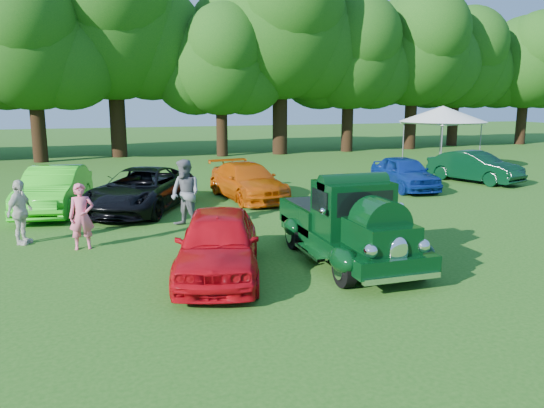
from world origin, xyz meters
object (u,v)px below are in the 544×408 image
object	(u,v)px
spectator_white	(20,212)
spectator_grey	(185,194)
back_car_orange	(248,181)
back_car_lime	(54,190)
back_car_black	(141,190)
back_car_blue	(404,173)
spectator_pink	(82,216)
back_car_green	(475,167)
red_convertible	(218,243)
canopy_tent	(443,114)
hero_pickup	(348,226)

from	to	relation	value
spectator_white	spectator_grey	bearing A→B (deg)	-57.58
back_car_orange	spectator_white	size ratio (longest dim) A/B	2.72
spectator_grey	back_car_lime	bearing A→B (deg)	-163.95
back_car_black	back_car_blue	distance (m)	10.59
back_car_black	spectator_pink	distance (m)	4.54
back_car_blue	back_car_green	distance (m)	4.05
back_car_black	spectator_grey	xyz separation A→B (m)	(1.05, -2.76, 0.28)
back_car_lime	back_car_black	xyz separation A→B (m)	(2.70, -0.54, -0.04)
spectator_grey	spectator_white	distance (m)	4.30
back_car_black	spectator_pink	size ratio (longest dim) A/B	3.08
red_convertible	canopy_tent	world-z (taller)	canopy_tent
spectator_grey	spectator_white	bearing A→B (deg)	-115.75
back_car_black	spectator_white	world-z (taller)	spectator_white
hero_pickup	back_car_green	bearing A→B (deg)	40.14
back_car_orange	spectator_grey	bearing A→B (deg)	-134.78
spectator_pink	spectator_white	distance (m)	1.77
back_car_blue	spectator_white	world-z (taller)	spectator_white
canopy_tent	back_car_green	bearing A→B (deg)	-104.33
spectator_grey	back_car_black	bearing A→B (deg)	168.20
back_car_lime	spectator_pink	size ratio (longest dim) A/B	2.76
spectator_grey	spectator_white	xyz separation A→B (m)	(-4.27, -0.51, -0.15)
canopy_tent	hero_pickup	bearing A→B (deg)	-131.85
spectator_pink	spectator_grey	xyz separation A→B (m)	(2.77, 1.45, 0.16)
back_car_orange	spectator_grey	world-z (taller)	spectator_grey
hero_pickup	red_convertible	world-z (taller)	hero_pickup
hero_pickup	spectator_pink	world-z (taller)	hero_pickup
red_convertible	back_car_black	distance (m)	7.28
spectator_grey	canopy_tent	xyz separation A→B (m)	(14.50, 8.51, 1.86)
hero_pickup	back_car_green	xyz separation A→B (m)	(10.44, 8.81, -0.13)
red_convertible	spectator_white	size ratio (longest dim) A/B	2.49
back_car_blue	spectator_pink	world-z (taller)	spectator_pink
canopy_tent	spectator_grey	bearing A→B (deg)	-149.60
back_car_green	spectator_grey	bearing A→B (deg)	179.04
canopy_tent	spectator_white	bearing A→B (deg)	-154.34
back_car_orange	back_car_blue	size ratio (longest dim) A/B	1.14
red_convertible	spectator_pink	distance (m)	4.08
back_car_orange	back_car_green	bearing A→B (deg)	-2.95
back_car_orange	hero_pickup	bearing A→B (deg)	-95.92
back_car_lime	back_car_blue	bearing A→B (deg)	11.74
back_car_black	spectator_grey	distance (m)	2.96
hero_pickup	spectator_pink	size ratio (longest dim) A/B	2.92
canopy_tent	back_car_orange	bearing A→B (deg)	-157.63
hero_pickup	spectator_white	world-z (taller)	hero_pickup
spectator_pink	spectator_grey	size ratio (longest dim) A/B	0.83
back_car_lime	back_car_blue	size ratio (longest dim) A/B	1.15
back_car_black	back_car_lime	bearing A→B (deg)	-164.37
hero_pickup	spectator_grey	bearing A→B (deg)	125.28
hero_pickup	spectator_grey	xyz separation A→B (m)	(-3.04, 4.29, 0.17)
spectator_white	canopy_tent	world-z (taller)	canopy_tent
spectator_white	back_car_lime	bearing A→B (deg)	17.79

